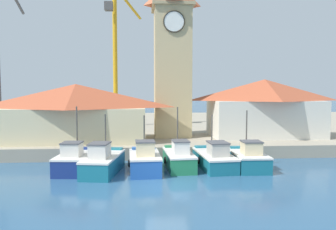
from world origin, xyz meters
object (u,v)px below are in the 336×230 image
fishing_boat_left_inner (145,160)px  port_crane_far (116,73)px  clock_tower (172,55)px  warehouse_left (76,112)px  warehouse_right (264,107)px  fishing_boat_mid_left (179,158)px  fishing_boat_center (214,158)px  fishing_boat_mid_right (248,158)px  fishing_boat_far_left (75,160)px  fishing_boat_left_outer (103,162)px

fishing_boat_left_inner → port_crane_far: 21.27m
fishing_boat_left_inner → clock_tower: bearing=74.6°
warehouse_left → warehouse_right: warehouse_right is taller
fishing_boat_mid_left → warehouse_left: warehouse_left is taller
fishing_boat_center → port_crane_far: size_ratio=0.30×
fishing_boat_mid_right → warehouse_left: 15.60m
clock_tower → port_crane_far: (-6.30, 9.69, -1.35)m
fishing_boat_far_left → warehouse_right: 19.18m
warehouse_right → fishing_boat_left_outer: bearing=-147.3°
fishing_boat_mid_left → fishing_boat_left_inner: bearing=-159.1°
fishing_boat_mid_left → warehouse_left: 11.23m
fishing_boat_center → clock_tower: clock_tower is taller
port_crane_far → warehouse_left: bearing=-102.0°
fishing_boat_center → warehouse_left: bearing=149.1°
fishing_boat_mid_right → warehouse_right: 10.51m
fishing_boat_mid_right → warehouse_left: bearing=152.0°
fishing_boat_left_inner → port_crane_far: port_crane_far is taller
fishing_boat_mid_left → fishing_boat_center: bearing=-0.9°
warehouse_right → port_crane_far: size_ratio=0.62×
warehouse_left → fishing_boat_mid_left: bearing=-37.8°
fishing_boat_far_left → fishing_boat_center: size_ratio=0.83×
fishing_boat_mid_left → fishing_boat_center: 2.60m
fishing_boat_mid_left → fishing_boat_left_outer: bearing=-169.1°
port_crane_far → warehouse_right: bearing=-34.1°
fishing_boat_left_outer → fishing_boat_mid_left: size_ratio=1.10×
warehouse_left → fishing_boat_left_inner: bearing=-51.2°
fishing_boat_far_left → fishing_boat_mid_right: size_ratio=1.05×
fishing_boat_left_outer → warehouse_left: warehouse_left is taller
clock_tower → warehouse_right: clock_tower is taller
fishing_boat_mid_left → clock_tower: clock_tower is taller
fishing_boat_center → warehouse_right: bearing=51.0°
fishing_boat_far_left → clock_tower: (7.59, 9.59, 8.35)m
fishing_boat_mid_right → port_crane_far: size_ratio=0.24×
fishing_boat_left_outer → fishing_boat_left_inner: size_ratio=1.21×
clock_tower → port_crane_far: 11.63m
fishing_boat_mid_left → port_crane_far: bearing=107.6°
fishing_boat_left_outer → port_crane_far: 21.07m
fishing_boat_left_inner → fishing_boat_mid_right: (7.43, 0.41, -0.06)m
port_crane_far → fishing_boat_center: bearing=-65.6°
fishing_boat_mid_right → fishing_boat_left_inner: bearing=-176.8°
warehouse_right → port_crane_far: port_crane_far is taller
fishing_boat_mid_right → clock_tower: clock_tower is taller
fishing_boat_left_inner → warehouse_right: warehouse_right is taller
fishing_boat_left_outer → warehouse_right: size_ratio=0.48×
fishing_boat_far_left → clock_tower: 14.81m
clock_tower → warehouse_left: clock_tower is taller
fishing_boat_mid_left → fishing_boat_far_left: bearing=-176.6°
fishing_boat_left_outer → warehouse_left: size_ratio=0.41×
warehouse_left → clock_tower: bearing=15.8°
fishing_boat_mid_left → warehouse_right: warehouse_right is taller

